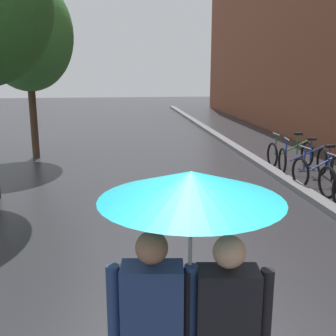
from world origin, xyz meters
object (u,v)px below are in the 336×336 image
object	(u,v)px
parked_bicycle_5	(320,170)
street_tree_2	(27,35)
couple_under_umbrella	(190,272)
parked_bicycle_7	(290,154)
parked_bicycle_6	(302,160)

from	to	relation	value
parked_bicycle_5	street_tree_2	bearing A→B (deg)	150.19
street_tree_2	couple_under_umbrella	world-z (taller)	street_tree_2
parked_bicycle_7	street_tree_2	bearing A→B (deg)	163.28
parked_bicycle_5	parked_bicycle_7	world-z (taller)	same
street_tree_2	parked_bicycle_7	size ratio (longest dim) A/B	4.85
parked_bicycle_6	parked_bicycle_5	bearing A→B (deg)	-92.92
parked_bicycle_5	parked_bicycle_7	distance (m)	1.93
parked_bicycle_5	parked_bicycle_6	world-z (taller)	same
parked_bicycle_7	couple_under_umbrella	size ratio (longest dim) A/B	0.53
parked_bicycle_5	parked_bicycle_7	xyz separation A→B (m)	(0.10, 1.92, 0.00)
street_tree_2	parked_bicycle_6	distance (m)	8.49
parked_bicycle_7	couple_under_umbrella	bearing A→B (deg)	-117.57
parked_bicycle_6	street_tree_2	bearing A→B (deg)	157.11
parked_bicycle_7	couple_under_umbrella	world-z (taller)	couple_under_umbrella
couple_under_umbrella	parked_bicycle_6	bearing A→B (deg)	60.01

